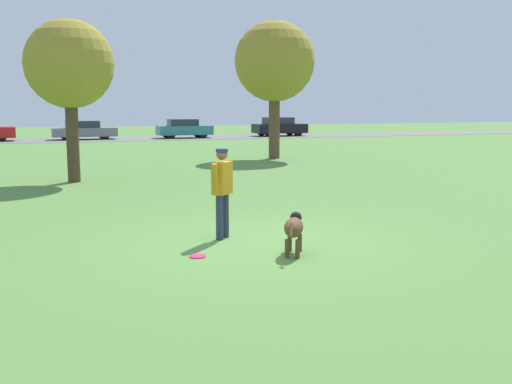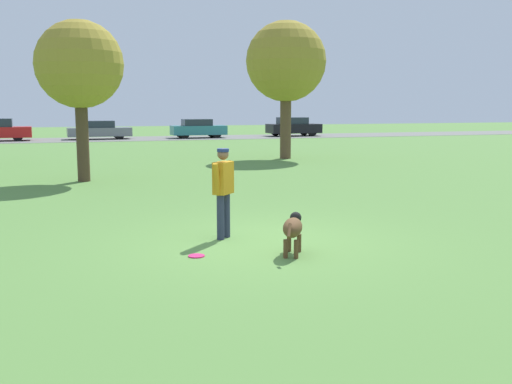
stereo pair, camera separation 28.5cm
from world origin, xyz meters
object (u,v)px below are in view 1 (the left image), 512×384
at_px(dog, 294,228).
at_px(tree_far_right, 275,62).
at_px(frisbee, 198,256).
at_px(person, 222,186).
at_px(tree_mid_center, 69,65).
at_px(parked_car_grey, 84,130).
at_px(parked_car_black, 279,127).
at_px(parked_car_teal, 184,129).

height_order(dog, tree_far_right, tree_far_right).
relative_size(frisbee, tree_far_right, 0.04).
xyz_separation_m(frisbee, tree_far_right, (7.60, 15.72, 4.14)).
relative_size(person, tree_mid_center, 0.32).
relative_size(tree_far_right, parked_car_grey, 1.37).
distance_m(tree_mid_center, parked_car_grey, 24.22).
relative_size(dog, tree_far_right, 0.16).
height_order(person, frisbee, person).
distance_m(person, tree_far_right, 16.47).
relative_size(person, parked_car_black, 0.39).
bearing_deg(parked_car_black, parked_car_teal, -177.25).
bearing_deg(tree_mid_center, frisbee, -83.33).
xyz_separation_m(dog, parked_car_grey, (-0.53, 34.46, 0.22)).
bearing_deg(person, frisbee, -170.72).
bearing_deg(tree_mid_center, parked_car_teal, 68.97).
bearing_deg(frisbee, parked_car_teal, 76.89).
bearing_deg(tree_mid_center, tree_far_right, 32.31).
relative_size(parked_car_teal, parked_car_black, 0.97).
xyz_separation_m(frisbee, parked_car_grey, (0.92, 34.13, 0.62)).
xyz_separation_m(frisbee, tree_mid_center, (-1.19, 10.17, 3.47)).
xyz_separation_m(parked_car_teal, parked_car_black, (7.56, 0.39, 0.03)).
distance_m(frisbee, tree_far_right, 17.95).
xyz_separation_m(person, tree_mid_center, (-1.93, 9.06, 2.56)).
relative_size(tree_far_right, parked_car_teal, 1.52).
xyz_separation_m(person, dog, (0.72, -1.44, -0.50)).
height_order(dog, parked_car_black, parked_car_black).
bearing_deg(tree_far_right, frisbee, -115.79).
relative_size(tree_far_right, parked_car_black, 1.48).
bearing_deg(person, parked_car_black, 19.03).
height_order(tree_mid_center, tree_far_right, tree_far_right).
xyz_separation_m(parked_car_grey, parked_car_black, (14.47, -0.11, 0.07)).
bearing_deg(tree_mid_center, parked_car_grey, 84.97).
bearing_deg(tree_far_right, parked_car_black, 66.92).
bearing_deg(dog, parked_car_grey, 29.54).
height_order(person, parked_car_teal, person).
bearing_deg(tree_mid_center, person, -78.00).
bearing_deg(parked_car_grey, tree_mid_center, -96.15).
height_order(frisbee, tree_far_right, tree_far_right).
bearing_deg(dog, tree_mid_center, 42.79).
xyz_separation_m(tree_mid_center, parked_car_grey, (2.11, 23.96, -2.85)).
bearing_deg(tree_far_right, dog, -110.93).
bearing_deg(parked_car_black, person, -114.19).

